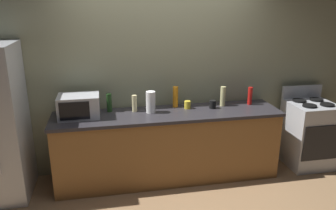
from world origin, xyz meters
name	(u,v)px	position (x,y,z in m)	size (l,w,h in m)	color
ground_plane	(174,193)	(0.00, 0.00, 0.00)	(8.00, 8.00, 0.00)	#93704C
back_wall	(162,70)	(0.00, 0.81, 1.35)	(6.40, 0.10, 2.70)	gray
counter_run	(168,146)	(0.00, 0.40, 0.45)	(2.84, 0.64, 0.90)	brown
stove_range	(309,133)	(2.00, 0.40, 0.46)	(0.60, 0.61, 1.08)	#B7BABF
microwave	(79,106)	(-1.07, 0.45, 1.04)	(0.48, 0.35, 0.27)	#B7BABF
paper_towel_roll	(151,102)	(-0.21, 0.45, 1.04)	(0.12, 0.12, 0.27)	white
bottle_wine	(109,103)	(-0.71, 0.59, 1.02)	(0.06, 0.06, 0.23)	#1E3F19
bottle_hot_sauce	(250,96)	(1.14, 0.53, 1.02)	(0.06, 0.06, 0.24)	red
bottle_dish_soap	(175,97)	(0.14, 0.61, 1.04)	(0.07, 0.07, 0.27)	orange
bottle_hand_soap	(134,103)	(-0.40, 0.53, 1.00)	(0.06, 0.06, 0.21)	beige
bottle_vinegar	(223,96)	(0.76, 0.54, 1.03)	(0.07, 0.07, 0.26)	beige
mug_black	(213,104)	(0.60, 0.46, 0.95)	(0.09, 0.09, 0.10)	black
mug_yellow	(187,105)	(0.28, 0.52, 0.95)	(0.08, 0.08, 0.10)	yellow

